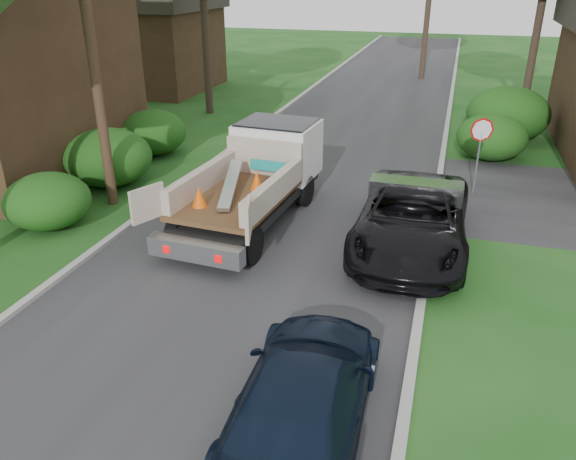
# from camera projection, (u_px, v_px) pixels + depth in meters

# --- Properties ---
(ground) EXTENTS (120.00, 120.00, 0.00)m
(ground) POSITION_uv_depth(u_px,v_px,m) (213.00, 319.00, 11.63)
(ground) COLOR #154614
(ground) RESTS_ON ground
(road) EXTENTS (8.00, 90.00, 0.02)m
(road) POSITION_uv_depth(u_px,v_px,m) (323.00, 169.00, 20.33)
(road) COLOR #28282B
(road) RESTS_ON ground
(curb_left) EXTENTS (0.20, 90.00, 0.12)m
(curb_left) POSITION_uv_depth(u_px,v_px,m) (218.00, 158.00, 21.36)
(curb_left) COLOR #9E9E99
(curb_left) RESTS_ON ground
(curb_right) EXTENTS (0.20, 90.00, 0.12)m
(curb_right) POSITION_uv_depth(u_px,v_px,m) (439.00, 178.00, 19.25)
(curb_right) COLOR #9E9E99
(curb_right) RESTS_ON ground
(stop_sign) EXTENTS (0.71, 0.32, 2.48)m
(stop_sign) POSITION_uv_depth(u_px,v_px,m) (480.00, 140.00, 17.38)
(stop_sign) COLOR slate
(stop_sign) RESTS_ON ground
(utility_pole) EXTENTS (2.42, 1.25, 10.00)m
(utility_pole) POSITION_uv_depth(u_px,v_px,m) (89.00, 27.00, 15.19)
(utility_pole) COLOR #382619
(utility_pole) RESTS_ON ground
(house_left_far) EXTENTS (7.56, 7.56, 6.00)m
(house_left_far) POSITION_uv_depth(u_px,v_px,m) (147.00, 36.00, 32.94)
(house_left_far) COLOR #362416
(house_left_far) RESTS_ON ground
(hedge_left_a) EXTENTS (2.34, 2.34, 1.53)m
(hedge_left_a) POSITION_uv_depth(u_px,v_px,m) (48.00, 201.00, 15.51)
(hedge_left_a) COLOR #104712
(hedge_left_a) RESTS_ON ground
(hedge_left_b) EXTENTS (2.86, 2.86, 1.87)m
(hedge_left_b) POSITION_uv_depth(u_px,v_px,m) (108.00, 157.00, 18.56)
(hedge_left_b) COLOR #104712
(hedge_left_b) RESTS_ON ground
(hedge_left_c) EXTENTS (2.60, 2.60, 1.70)m
(hedge_left_c) POSITION_uv_depth(u_px,v_px,m) (152.00, 132.00, 21.72)
(hedge_left_c) COLOR #104712
(hedge_left_c) RESTS_ON ground
(hedge_right_a) EXTENTS (2.60, 2.60, 1.70)m
(hedge_right_a) POSITION_uv_depth(u_px,v_px,m) (492.00, 137.00, 21.09)
(hedge_right_a) COLOR #104712
(hedge_right_a) RESTS_ON ground
(hedge_right_b) EXTENTS (3.38, 3.38, 2.21)m
(hedge_right_b) POSITION_uv_depth(u_px,v_px,m) (508.00, 114.00, 23.42)
(hedge_right_b) COLOR #104712
(hedge_right_b) RESTS_ON ground
(flatbed_truck) EXTENTS (3.16, 6.64, 2.45)m
(flatbed_truck) POSITION_uv_depth(u_px,v_px,m) (262.00, 169.00, 16.26)
(flatbed_truck) COLOR black
(flatbed_truck) RESTS_ON ground
(black_pickup) EXTENTS (2.79, 5.97, 1.65)m
(black_pickup) POSITION_uv_depth(u_px,v_px,m) (412.00, 218.00, 14.28)
(black_pickup) COLOR black
(black_pickup) RESTS_ON ground
(navy_suv) EXTENTS (2.14, 4.93, 1.41)m
(navy_suv) POSITION_uv_depth(u_px,v_px,m) (303.00, 396.00, 8.50)
(navy_suv) COLOR black
(navy_suv) RESTS_ON ground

